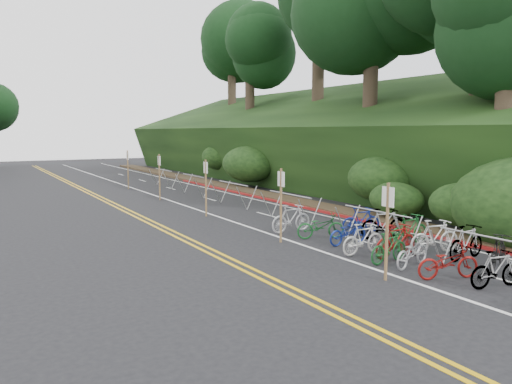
# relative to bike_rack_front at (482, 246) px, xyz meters

# --- Properties ---
(ground) EXTENTS (120.00, 120.00, 0.00)m
(ground) POSITION_rel_bike_rack_front_xyz_m (-2.95, 0.90, -0.78)
(ground) COLOR black
(ground) RESTS_ON ground
(road_markings) EXTENTS (7.47, 80.00, 0.01)m
(road_markings) POSITION_rel_bike_rack_front_xyz_m (-2.31, 11.00, -0.77)
(road_markings) COLOR gold
(road_markings) RESTS_ON ground
(red_curb) EXTENTS (0.25, 28.00, 0.10)m
(red_curb) POSITION_rel_bike_rack_front_xyz_m (2.75, 12.90, -0.73)
(red_curb) COLOR maroon
(red_curb) RESTS_ON ground
(embankment) EXTENTS (14.30, 48.14, 9.11)m
(embankment) POSITION_rel_bike_rack_front_xyz_m (10.01, 19.94, 1.79)
(embankment) COLOR black
(embankment) RESTS_ON ground
(tree_cluster) EXTENTS (31.71, 53.43, 17.06)m
(tree_cluster) POSITION_rel_bike_rack_front_xyz_m (6.81, 22.94, 9.90)
(tree_cluster) COLOR #2D2319
(tree_cluster) RESTS_ON ground
(bike_rack_front) EXTENTS (1.10, 2.62, 1.08)m
(bike_rack_front) POSITION_rel_bike_rack_front_xyz_m (0.00, 0.00, 0.00)
(bike_rack_front) COLOR #969697
(bike_rack_front) RESTS_ON ground
(bike_racks_rest) EXTENTS (1.14, 23.00, 1.17)m
(bike_racks_rest) POSITION_rel_bike_rack_front_xyz_m (0.05, 13.90, 0.08)
(bike_racks_rest) COLOR #969697
(bike_racks_rest) RESTS_ON ground
(signpost_near) EXTENTS (0.08, 0.40, 2.47)m
(signpost_near) POSITION_rel_bike_rack_front_xyz_m (-2.42, 0.96, 0.64)
(signpost_near) COLOR brown
(signpost_near) RESTS_ON ground
(signposts_rest) EXTENTS (0.08, 18.40, 2.50)m
(signposts_rest) POSITION_rel_bike_rack_front_xyz_m (-2.35, 14.90, 0.65)
(signposts_rest) COLOR brown
(signposts_rest) RESTS_ON ground
(bike_front) EXTENTS (0.55, 1.53, 0.90)m
(bike_front) POSITION_rel_bike_rack_front_xyz_m (-1.16, 2.11, -0.33)
(bike_front) COLOR #144C1E
(bike_front) RESTS_ON ground
(bike_valet) EXTENTS (3.07, 11.05, 1.07)m
(bike_valet) POSITION_rel_bike_rack_front_xyz_m (0.07, 2.20, -0.29)
(bike_valet) COLOR slate
(bike_valet) RESTS_ON ground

